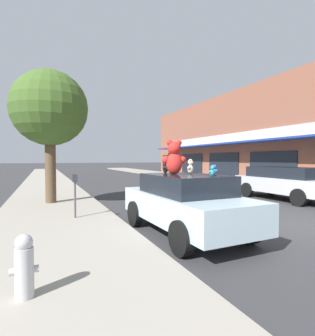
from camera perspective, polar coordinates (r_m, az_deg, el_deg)
name	(u,v)px	position (r m, az deg, el deg)	size (l,w,h in m)	color
ground_plane	(300,225)	(8.61, 28.69, -10.87)	(260.00, 260.00, 0.00)	#333335
sidewalk_near	(62,255)	(5.44, -20.00, -17.42)	(3.43, 90.00, 0.16)	gray
storefront_row	(312,138)	(27.93, 30.54, 5.69)	(17.21, 32.46, 7.66)	brown
plush_art_car	(185,202)	(6.62, 6.04, -7.40)	(2.04, 4.11, 1.49)	#ADC6D1
teddy_bear_giant	(174,158)	(6.74, 3.64, 2.27)	(0.67, 0.45, 0.88)	red
teddy_bear_teal	(212,171)	(6.07, 11.82, -0.65)	(0.18, 0.11, 0.24)	teal
teddy_bear_green	(171,168)	(7.19, 3.00, 0.09)	(0.24, 0.19, 0.32)	green
teddy_bear_cream	(190,167)	(6.93, 7.15, 0.28)	(0.26, 0.26, 0.39)	beige
teddy_bear_black	(165,167)	(7.32, 1.70, 0.19)	(0.23, 0.23, 0.34)	black
teddy_bear_blue	(214,170)	(6.49, 12.18, -0.42)	(0.17, 0.17, 0.26)	blue
parked_car_far_center	(284,182)	(13.37, 25.75, -2.68)	(1.86, 4.64, 1.51)	#B7B7BC
street_tree	(50,109)	(11.25, -22.41, 11.77)	(2.92, 2.92, 5.16)	brown
fire_hydrant	(24,266)	(3.81, -27.02, -18.47)	(0.33, 0.22, 0.79)	#B2B2B7
parking_meter	(75,190)	(8.01, -17.54, -4.60)	(0.14, 0.10, 1.27)	#4C4C51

